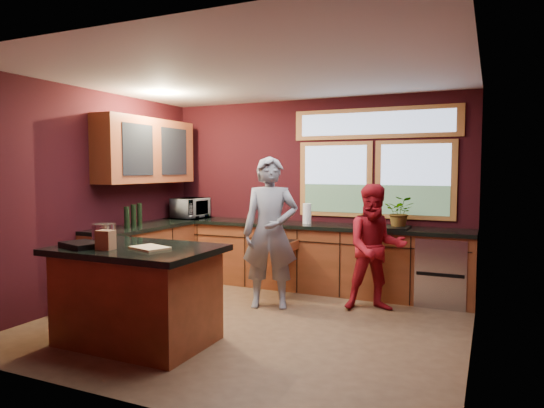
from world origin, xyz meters
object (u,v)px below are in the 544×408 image
Objects in this scene: island at (137,294)px; cutting_board at (150,248)px; person_red at (375,248)px; stock_pot at (104,232)px; person_grey at (270,232)px.

cutting_board is at bearing -14.04° from island.
island is 4.43× the size of cutting_board.
person_red is 3.09m from stock_pot.
person_red reaches higher than island.
stock_pot is (-0.75, 0.20, 0.08)m from cutting_board.
island is at bearing -155.43° from person_red.
cutting_board is 0.78m from stock_pot.
person_red is 6.32× the size of stock_pot.
island is 0.80m from stock_pot.
person_grey is 5.27× the size of cutting_board.
stock_pot is (-2.42, -1.89, 0.28)m from person_red.
island is 2.79m from person_red.
stock_pot is at bearing -149.79° from person_grey.
person_grey reaches higher than island.
cutting_board is (0.20, -0.05, 0.48)m from island.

